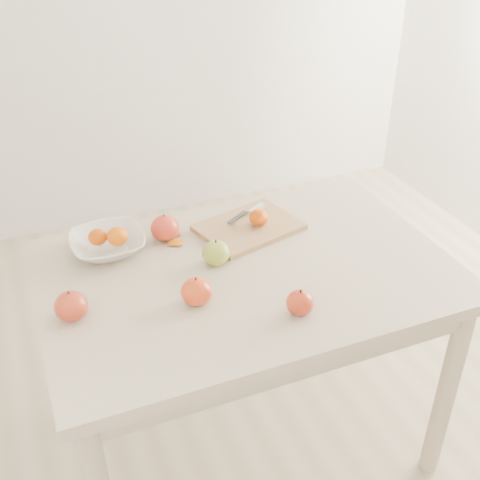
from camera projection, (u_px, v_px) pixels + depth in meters
name	position (u px, v px, depth m)	size (l,w,h in m)	color
ground	(245.00, 439.00, 2.16)	(3.50, 3.50, 0.00)	#C6B293
table	(246.00, 295.00, 1.82)	(1.20, 0.80, 0.75)	beige
cutting_board	(249.00, 227.00, 1.95)	(0.31, 0.23, 0.02)	tan
board_tangerine	(259.00, 217.00, 1.93)	(0.06, 0.06, 0.05)	#CF5107
fruit_bowl	(108.00, 244.00, 1.83)	(0.23, 0.23, 0.06)	white
bowl_tangerine_near	(98.00, 237.00, 1.81)	(0.06, 0.06, 0.05)	#C94B07
bowl_tangerine_far	(117.00, 236.00, 1.81)	(0.07, 0.07, 0.06)	#E55C08
orange_peel_a	(169.00, 235.00, 1.92)	(0.06, 0.04, 0.00)	#D05B0E
orange_peel_b	(176.00, 244.00, 1.88)	(0.04, 0.04, 0.00)	orange
paring_knife	(253.00, 210.00, 2.01)	(0.16, 0.09, 0.01)	white
apple_green	(216.00, 253.00, 1.77)	(0.08, 0.08, 0.07)	olive
apple_red_e	(300.00, 303.00, 1.57)	(0.07, 0.07, 0.07)	#8F0906
apple_red_b	(196.00, 291.00, 1.61)	(0.08, 0.08, 0.08)	#A41E15
apple_red_a	(165.00, 228.00, 1.88)	(0.09, 0.09, 0.08)	#95020C
apple_red_d	(71.00, 306.00, 1.55)	(0.09, 0.09, 0.08)	maroon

